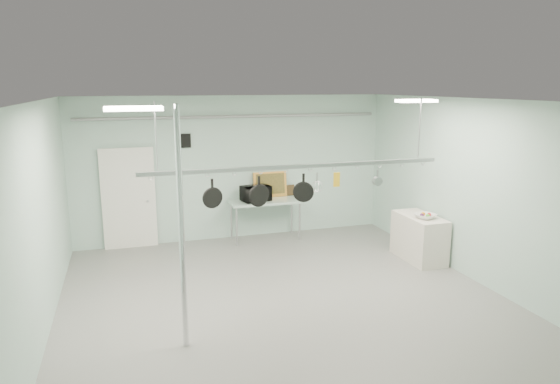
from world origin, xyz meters
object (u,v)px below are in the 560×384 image
object	(u,v)px
side_cabinet	(419,238)
fruit_bowl	(425,216)
coffee_canister	(264,197)
skillet_right	(303,188)
prep_table	(265,203)
microwave	(256,193)
chrome_pole	(181,231)
skillet_left	(212,193)
pot_rack	(298,165)
skillet_mid	(259,191)

from	to	relation	value
side_cabinet	fruit_bowl	distance (m)	0.54
coffee_canister	skillet_right	distance (m)	3.30
prep_table	microwave	size ratio (longest dim) A/B	2.61
chrome_pole	prep_table	size ratio (longest dim) A/B	2.00
prep_table	skillet_right	distance (m)	3.47
microwave	skillet_left	size ratio (longest dim) A/B	1.44
pot_rack	skillet_mid	bearing A→B (deg)	180.00
skillet_mid	skillet_right	xyz separation A→B (m)	(0.71, 0.00, 0.00)
chrome_pole	side_cabinet	world-z (taller)	chrome_pole
chrome_pole	skillet_mid	xyz separation A→B (m)	(1.27, 0.90, 0.25)
prep_table	skillet_right	size ratio (longest dim) A/B	3.54
chrome_pole	microwave	xyz separation A→B (m)	(2.09, 4.20, -0.53)
side_cabinet	microwave	bearing A→B (deg)	141.42
prep_table	microwave	distance (m)	0.32
coffee_canister	skillet_left	xyz separation A→B (m)	(-1.67, -3.18, 0.87)
pot_rack	chrome_pole	bearing A→B (deg)	-154.65
skillet_mid	skillet_right	bearing A→B (deg)	-15.35
coffee_canister	skillet_mid	size ratio (longest dim) A/B	0.41
pot_rack	skillet_left	bearing A→B (deg)	180.00
side_cabinet	pot_rack	bearing A→B (deg)	-159.55
fruit_bowl	skillet_mid	bearing A→B (deg)	-165.81
chrome_pole	skillet_left	bearing A→B (deg)	57.94
chrome_pole	microwave	world-z (taller)	chrome_pole
pot_rack	skillet_mid	distance (m)	0.73
side_cabinet	skillet_left	world-z (taller)	skillet_left
chrome_pole	skillet_mid	size ratio (longest dim) A/B	6.93
prep_table	skillet_left	xyz separation A→B (m)	(-1.74, -3.30, 1.04)
microwave	fruit_bowl	world-z (taller)	microwave
pot_rack	fruit_bowl	bearing A→B (deg)	17.07
chrome_pole	prep_table	xyz separation A→B (m)	(2.30, 4.20, -0.77)
coffee_canister	fruit_bowl	size ratio (longest dim) A/B	0.49
chrome_pole	skillet_right	size ratio (longest dim) A/B	7.08
pot_rack	microwave	bearing A→B (deg)	86.78
side_cabinet	skillet_left	size ratio (longest dim) A/B	2.82
prep_table	fruit_bowl	bearing A→B (deg)	-43.54
chrome_pole	skillet_left	world-z (taller)	chrome_pole
prep_table	skillet_left	size ratio (longest dim) A/B	3.76
chrome_pole	microwave	size ratio (longest dim) A/B	5.23
prep_table	skillet_left	distance (m)	3.87
skillet_left	side_cabinet	bearing A→B (deg)	1.17
fruit_bowl	skillet_left	size ratio (longest dim) A/B	0.91
prep_table	fruit_bowl	xyz separation A→B (m)	(2.53, -2.40, 0.12)
coffee_canister	fruit_bowl	world-z (taller)	coffee_canister
microwave	pot_rack	bearing A→B (deg)	75.32
coffee_canister	pot_rack	bearing A→B (deg)	-95.95
side_cabinet	fruit_bowl	xyz separation A→B (m)	(-0.02, -0.20, 0.50)
skillet_mid	microwave	bearing A→B (deg)	60.84
skillet_left	skillet_mid	xyz separation A→B (m)	(0.71, 0.00, -0.02)
pot_rack	fruit_bowl	world-z (taller)	pot_rack
pot_rack	fruit_bowl	xyz separation A→B (m)	(2.93, 0.90, -1.28)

